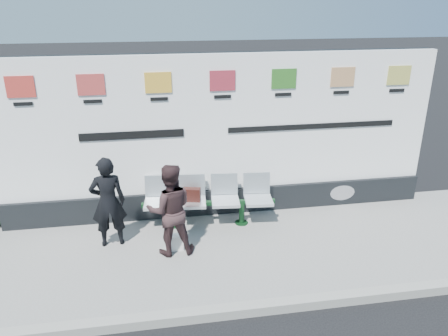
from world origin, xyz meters
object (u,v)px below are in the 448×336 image
Objects in this scene: bench at (209,212)px; woman_left at (108,202)px; billboard at (222,148)px; woman_right at (170,210)px.

bench is 1.83m from woman_left.
billboard is 3.49× the size of bench.
billboard is 1.76m from woman_right.
billboard is 5.23× the size of woman_right.
woman_left is at bearing -25.01° from woman_right.
billboard is 1.21m from bench.
woman_left reaches higher than bench.
bench is 1.50× the size of woman_right.
woman_right reaches higher than bench.
billboard reaches higher than woman_right.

